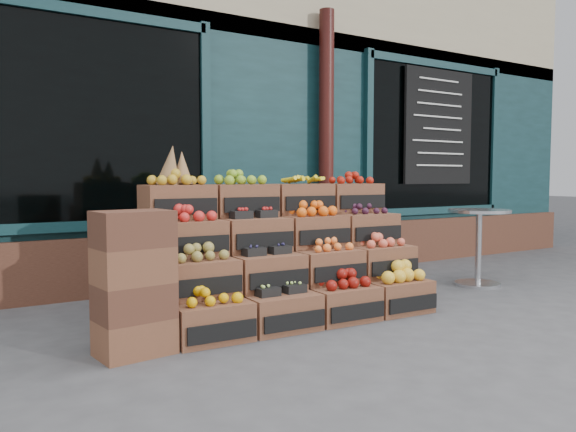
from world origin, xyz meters
TOP-DOWN VIEW (x-y plane):
  - ground at (0.00, 0.00)m, footprint 60.00×60.00m
  - shop_facade at (0.00, 5.11)m, footprint 12.00×6.24m
  - crate_display at (-0.29, 0.63)m, footprint 2.38×1.23m
  - spare_crates at (-1.75, 0.17)m, footprint 0.52×0.39m
  - bistro_table at (2.18, 0.55)m, footprint 0.67×0.67m
  - shopkeeper at (-1.92, 2.87)m, footprint 0.80×0.54m

SIDE VIEW (x-z plane):
  - ground at x=0.00m, z-range 0.00..0.00m
  - crate_display at x=-0.29m, z-range -0.28..1.18m
  - spare_crates at x=-1.75m, z-range 0.00..0.97m
  - bistro_table at x=2.18m, z-range 0.10..0.95m
  - shopkeeper at x=-1.92m, z-range 0.00..2.15m
  - shop_facade at x=0.00m, z-range 0.00..4.80m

